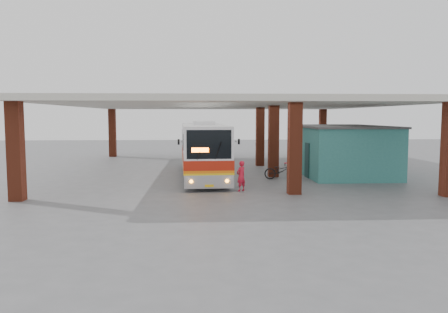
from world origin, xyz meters
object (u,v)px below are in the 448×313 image
red_chair (288,161)px  motorcycle (281,171)px  coach_bus (203,149)px  pedestrian (241,176)px

red_chair → motorcycle: bearing=-88.6°
coach_bus → motorcycle: (4.59, -1.56, -1.18)m
coach_bus → pedestrian: coach_bus is taller
coach_bus → red_chair: coach_bus is taller
pedestrian → red_chair: pedestrian is taller
pedestrian → coach_bus: bearing=-112.9°
coach_bus → pedestrian: (1.86, -5.42, -0.95)m
motorcycle → pedestrian: 4.73m
motorcycle → coach_bus: bearing=78.8°
motorcycle → pedestrian: size_ratio=1.31×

